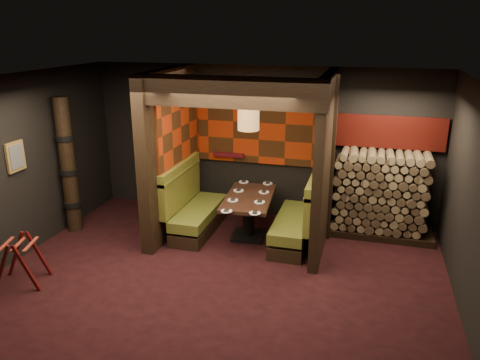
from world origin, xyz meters
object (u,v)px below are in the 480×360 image
at_px(dining_table, 249,209).
at_px(luggage_rack, 21,259).
at_px(totem_column, 68,167).
at_px(pendant_lamp, 248,116).
at_px(firewood_stack, 384,195).
at_px(booth_bench_left, 193,209).
at_px(booth_bench_right, 299,221).

bearing_deg(dining_table, luggage_rack, -139.12).
xyz_separation_m(luggage_rack, totem_column, (-0.39, 1.82, 0.81)).
height_order(dining_table, totem_column, totem_column).
bearing_deg(pendant_lamp, firewood_stack, 18.95).
distance_m(luggage_rack, firewood_stack, 5.83).
height_order(booth_bench_left, pendant_lamp, pendant_lamp).
distance_m(dining_table, totem_column, 3.23).
height_order(booth_bench_right, luggage_rack, booth_bench_right).
relative_size(dining_table, firewood_stack, 0.86).
height_order(booth_bench_right, firewood_stack, firewood_stack).
bearing_deg(booth_bench_left, booth_bench_right, 0.00).
bearing_deg(booth_bench_right, booth_bench_left, 180.00).
xyz_separation_m(luggage_rack, firewood_stack, (4.95, 3.07, 0.38)).
xyz_separation_m(booth_bench_right, luggage_rack, (-3.59, -2.37, -0.03)).
bearing_deg(booth_bench_left, pendant_lamp, -3.56).
relative_size(booth_bench_left, pendant_lamp, 1.71).
bearing_deg(firewood_stack, booth_bench_left, -167.83).
distance_m(booth_bench_right, totem_column, 4.10).
xyz_separation_m(dining_table, pendant_lamp, (-0.00, -0.05, 1.62)).
distance_m(dining_table, pendant_lamp, 1.62).
relative_size(booth_bench_left, dining_table, 1.08).
relative_size(booth_bench_right, luggage_rack, 2.02).
xyz_separation_m(booth_bench_left, booth_bench_right, (1.89, 0.00, 0.00)).
distance_m(pendant_lamp, firewood_stack, 2.73).
xyz_separation_m(booth_bench_right, totem_column, (-3.98, -0.55, 0.79)).
relative_size(dining_table, totem_column, 0.62).
distance_m(booth_bench_left, dining_table, 1.03).
xyz_separation_m(dining_table, firewood_stack, (2.22, 0.71, 0.23)).
height_order(dining_table, firewood_stack, firewood_stack).
height_order(booth_bench_right, totem_column, totem_column).
xyz_separation_m(booth_bench_left, dining_table, (1.02, -0.01, 0.12)).
bearing_deg(totem_column, booth_bench_right, 7.86).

